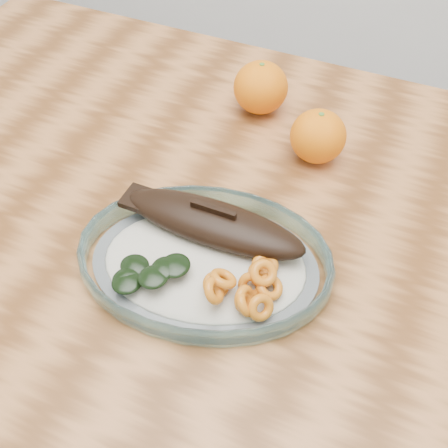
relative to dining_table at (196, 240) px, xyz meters
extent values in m
plane|color=slate|center=(0.00, 0.00, -0.65)|extent=(3.00, 3.00, 0.00)
cube|color=brown|center=(0.00, 0.00, 0.08)|extent=(1.20, 0.80, 0.04)
cylinder|color=brown|center=(-0.54, 0.34, -0.30)|extent=(0.06, 0.06, 0.71)
ellipsoid|color=white|center=(0.07, -0.11, 0.10)|extent=(0.64, 0.52, 0.01)
torus|color=#89CAD3|center=(0.07, -0.11, 0.11)|extent=(0.67, 0.67, 0.03)
ellipsoid|color=silver|center=(0.07, -0.11, 0.12)|extent=(0.57, 0.45, 0.02)
ellipsoid|color=black|center=(0.06, -0.07, 0.15)|extent=(0.24, 0.07, 0.04)
ellipsoid|color=black|center=(0.06, -0.07, 0.14)|extent=(0.21, 0.06, 0.02)
cube|color=black|center=(-0.04, -0.07, 0.15)|extent=(0.05, 0.04, 0.01)
cube|color=black|center=(0.06, -0.07, 0.17)|extent=(0.06, 0.01, 0.02)
torus|color=#B9570D|center=(0.14, -0.13, 0.14)|extent=(0.04, 0.03, 0.04)
torus|color=#B9570D|center=(0.16, -0.15, 0.14)|extent=(0.04, 0.04, 0.04)
torus|color=#B9570D|center=(0.10, -0.15, 0.14)|extent=(0.05, 0.05, 0.03)
torus|color=#B9570D|center=(0.14, -0.11, 0.14)|extent=(0.04, 0.04, 0.03)
torus|color=#B9570D|center=(0.14, -0.10, 0.14)|extent=(0.04, 0.04, 0.03)
torus|color=#B9570D|center=(0.14, -0.15, 0.14)|extent=(0.02, 0.04, 0.04)
torus|color=#B9570D|center=(0.16, -0.12, 0.14)|extent=(0.04, 0.04, 0.03)
torus|color=#B9570D|center=(0.14, -0.16, 0.14)|extent=(0.04, 0.04, 0.04)
torus|color=#B9570D|center=(0.11, -0.14, 0.15)|extent=(0.05, 0.04, 0.03)
torus|color=#B9570D|center=(0.11, -0.16, 0.15)|extent=(0.04, 0.05, 0.04)
torus|color=#B9570D|center=(0.15, -0.12, 0.15)|extent=(0.05, 0.04, 0.03)
ellipsoid|color=black|center=(0.00, -0.18, 0.14)|extent=(0.04, 0.04, 0.01)
ellipsoid|color=black|center=(0.00, -0.18, 0.14)|extent=(0.04, 0.05, 0.01)
ellipsoid|color=black|center=(0.00, -0.16, 0.14)|extent=(0.04, 0.04, 0.01)
ellipsoid|color=black|center=(0.05, -0.15, 0.15)|extent=(0.04, 0.04, 0.01)
ellipsoid|color=black|center=(0.03, -0.17, 0.15)|extent=(0.05, 0.05, 0.01)
ellipsoid|color=black|center=(0.04, -0.15, 0.15)|extent=(0.04, 0.04, 0.01)
sphere|color=orange|center=(0.01, 0.22, 0.14)|extent=(0.09, 0.09, 0.09)
sphere|color=orange|center=(0.13, 0.14, 0.14)|extent=(0.08, 0.08, 0.08)
camera|label=1|loc=(0.26, -0.49, 0.66)|focal=45.00mm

